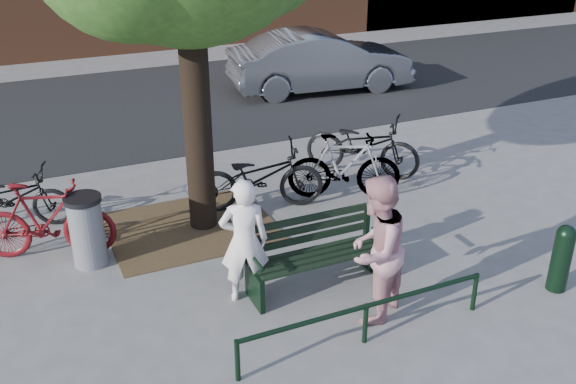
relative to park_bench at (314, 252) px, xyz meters
name	(u,v)px	position (x,y,z in m)	size (l,w,h in m)	color
ground	(316,287)	(0.00, -0.08, -0.48)	(90.00, 90.00, 0.00)	gray
dirt_pit	(191,227)	(-1.00, 2.12, -0.47)	(2.40, 2.00, 0.02)	brown
road	(156,104)	(0.00, 8.42, -0.47)	(40.00, 7.00, 0.01)	black
park_bench	(314,252)	(0.00, 0.00, 0.00)	(1.74, 0.54, 0.97)	black
guard_railing	(366,312)	(0.00, -1.28, -0.08)	(3.06, 0.06, 0.51)	black
person_left	(244,241)	(-0.90, 0.07, 0.32)	(0.59, 0.38, 1.61)	white
person_right	(375,250)	(0.33, -0.88, 0.41)	(0.87, 0.68, 1.79)	#C7898F
bollard	(562,256)	(2.75, -1.35, 0.01)	(0.24, 0.24, 0.90)	black
litter_bin	(87,230)	(-2.52, 1.69, 0.03)	(0.49, 0.49, 1.00)	gray
bicycle_a	(12,197)	(-3.37, 3.29, -0.02)	(0.61, 1.75, 0.92)	black
bicycle_b	(46,220)	(-2.99, 2.12, 0.07)	(0.52, 1.84, 1.11)	#5D0D10
bicycle_c	(259,177)	(0.18, 2.32, 0.06)	(0.71, 2.04, 1.07)	black
bicycle_d	(344,166)	(1.59, 2.12, 0.07)	(0.52, 1.83, 1.10)	gray
bicycle_e	(362,145)	(2.36, 2.86, 0.06)	(0.71, 2.05, 1.07)	black
parked_car	(320,61)	(4.06, 7.87, 0.27)	(1.58, 4.53, 1.49)	slate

